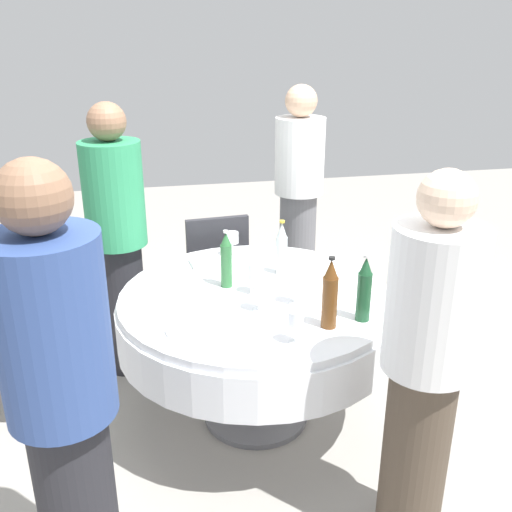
{
  "coord_description": "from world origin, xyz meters",
  "views": [
    {
      "loc": [
        0.53,
        2.56,
        1.99
      ],
      "look_at": [
        0.0,
        0.0,
        0.94
      ],
      "focal_mm": 40.62,
      "sensor_mm": 36.0,
      "label": 1
    }
  ],
  "objects_px": {
    "bottle_green_front": "(226,261)",
    "plate_inner": "(278,258)",
    "bottle_dark_green_north": "(364,290)",
    "plate_left": "(194,329)",
    "plate_near": "(356,286)",
    "person_west": "(118,239)",
    "bottle_clear_west": "(282,249)",
    "chair_south": "(27,330)",
    "dining_table": "(256,320)",
    "wine_glass_far": "(255,272)",
    "person_front": "(64,406)",
    "bottle_brown_right": "(330,295)",
    "person_north": "(426,365)",
    "wine_glass_north": "(258,292)",
    "wine_glass_near": "(295,282)",
    "wine_glass_east": "(232,239)",
    "wine_glass_south": "(296,319)",
    "person_right": "(299,199)",
    "chair_east": "(215,264)"
  },
  "relations": [
    {
      "from": "wine_glass_far",
      "to": "chair_south",
      "type": "distance_m",
      "value": 1.23
    },
    {
      "from": "plate_near",
      "to": "person_west",
      "type": "xyz_separation_m",
      "value": [
        1.19,
        -0.7,
        0.1
      ]
    },
    {
      "from": "person_west",
      "to": "plate_inner",
      "type": "bearing_deg",
      "value": -60.35
    },
    {
      "from": "chair_south",
      "to": "bottle_brown_right",
      "type": "bearing_deg",
      "value": -102.46
    },
    {
      "from": "dining_table",
      "to": "plate_left",
      "type": "xyz_separation_m",
      "value": [
        0.35,
        0.31,
        0.16
      ]
    },
    {
      "from": "wine_glass_far",
      "to": "wine_glass_near",
      "type": "xyz_separation_m",
      "value": [
        -0.16,
        0.15,
        -0.01
      ]
    },
    {
      "from": "bottle_brown_right",
      "to": "plate_inner",
      "type": "distance_m",
      "value": 0.84
    },
    {
      "from": "wine_glass_far",
      "to": "person_west",
      "type": "height_order",
      "value": "person_west"
    },
    {
      "from": "person_right",
      "to": "plate_inner",
      "type": "bearing_deg",
      "value": -88.59
    },
    {
      "from": "person_west",
      "to": "chair_south",
      "type": "distance_m",
      "value": 0.71
    },
    {
      "from": "chair_east",
      "to": "bottle_dark_green_north",
      "type": "bearing_deg",
      "value": -74.14
    },
    {
      "from": "bottle_brown_right",
      "to": "wine_glass_north",
      "type": "bearing_deg",
      "value": -39.39
    },
    {
      "from": "wine_glass_near",
      "to": "person_front",
      "type": "relative_size",
      "value": 0.09
    },
    {
      "from": "bottle_dark_green_north",
      "to": "wine_glass_north",
      "type": "bearing_deg",
      "value": -23.36
    },
    {
      "from": "bottle_green_front",
      "to": "wine_glass_east",
      "type": "height_order",
      "value": "bottle_green_front"
    },
    {
      "from": "plate_inner",
      "to": "chair_south",
      "type": "height_order",
      "value": "chair_south"
    },
    {
      "from": "bottle_clear_west",
      "to": "bottle_dark_green_north",
      "type": "relative_size",
      "value": 0.95
    },
    {
      "from": "chair_east",
      "to": "wine_glass_north",
      "type": "bearing_deg",
      "value": -92.02
    },
    {
      "from": "bottle_brown_right",
      "to": "person_north",
      "type": "distance_m",
      "value": 0.53
    },
    {
      "from": "bottle_brown_right",
      "to": "dining_table",
      "type": "bearing_deg",
      "value": -58.37
    },
    {
      "from": "bottle_dark_green_north",
      "to": "person_north",
      "type": "distance_m",
      "value": 0.52
    },
    {
      "from": "person_right",
      "to": "chair_south",
      "type": "relative_size",
      "value": 1.88
    },
    {
      "from": "bottle_dark_green_north",
      "to": "bottle_green_front",
      "type": "bearing_deg",
      "value": -41.51
    },
    {
      "from": "bottle_green_front",
      "to": "plate_inner",
      "type": "relative_size",
      "value": 1.31
    },
    {
      "from": "dining_table",
      "to": "wine_glass_east",
      "type": "relative_size",
      "value": 9.63
    },
    {
      "from": "person_right",
      "to": "bottle_green_front",
      "type": "bearing_deg",
      "value": -97.36
    },
    {
      "from": "dining_table",
      "to": "bottle_clear_west",
      "type": "height_order",
      "value": "bottle_clear_west"
    },
    {
      "from": "wine_glass_south",
      "to": "wine_glass_near",
      "type": "distance_m",
      "value": 0.38
    },
    {
      "from": "bottle_green_front",
      "to": "chair_south",
      "type": "bearing_deg",
      "value": -8.1
    },
    {
      "from": "chair_south",
      "to": "wine_glass_east",
      "type": "bearing_deg",
      "value": -64.09
    },
    {
      "from": "wine_glass_south",
      "to": "person_right",
      "type": "xyz_separation_m",
      "value": [
        -0.49,
        -1.72,
        0.01
      ]
    },
    {
      "from": "person_right",
      "to": "wine_glass_far",
      "type": "bearing_deg",
      "value": -90.2
    },
    {
      "from": "bottle_dark_green_north",
      "to": "plate_left",
      "type": "bearing_deg",
      "value": -4.21
    },
    {
      "from": "person_front",
      "to": "wine_glass_east",
      "type": "bearing_deg",
      "value": -77.47
    },
    {
      "from": "wine_glass_near",
      "to": "plate_near",
      "type": "bearing_deg",
      "value": -163.36
    },
    {
      "from": "wine_glass_far",
      "to": "wine_glass_south",
      "type": "xyz_separation_m",
      "value": [
        -0.07,
        0.51,
        -0.01
      ]
    },
    {
      "from": "dining_table",
      "to": "chair_east",
      "type": "bearing_deg",
      "value": -85.31
    },
    {
      "from": "wine_glass_south",
      "to": "plate_near",
      "type": "bearing_deg",
      "value": -133.67
    },
    {
      "from": "plate_near",
      "to": "person_front",
      "type": "height_order",
      "value": "person_front"
    },
    {
      "from": "dining_table",
      "to": "wine_glass_north",
      "type": "relative_size",
      "value": 10.42
    },
    {
      "from": "wine_glass_east",
      "to": "person_west",
      "type": "distance_m",
      "value": 0.66
    },
    {
      "from": "chair_south",
      "to": "wine_glass_near",
      "type": "bearing_deg",
      "value": -94.29
    },
    {
      "from": "plate_left",
      "to": "plate_inner",
      "type": "height_order",
      "value": "same"
    },
    {
      "from": "wine_glass_far",
      "to": "person_front",
      "type": "height_order",
      "value": "person_front"
    },
    {
      "from": "wine_glass_north",
      "to": "person_north",
      "type": "bearing_deg",
      "value": 124.96
    },
    {
      "from": "person_west",
      "to": "wine_glass_near",
      "type": "bearing_deg",
      "value": -89.51
    },
    {
      "from": "bottle_clear_west",
      "to": "plate_left",
      "type": "distance_m",
      "value": 0.76
    },
    {
      "from": "bottle_dark_green_north",
      "to": "person_west",
      "type": "relative_size",
      "value": 0.2
    },
    {
      "from": "wine_glass_near",
      "to": "person_right",
      "type": "xyz_separation_m",
      "value": [
        -0.4,
        -1.36,
        0.01
      ]
    },
    {
      "from": "dining_table",
      "to": "wine_glass_east",
      "type": "bearing_deg",
      "value": -86.81
    }
  ]
}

